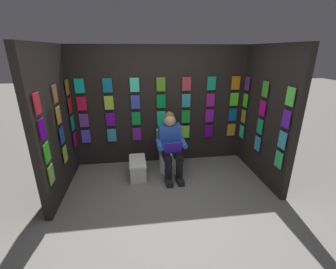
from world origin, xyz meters
The scene contains 7 objects.
ground_plane centered at (0.00, 0.00, 0.00)m, with size 30.00×30.00×0.00m, color gray.
display_wall_back centered at (0.00, -1.70, 1.16)m, with size 3.49×0.14×2.31m.
display_wall_left centered at (-1.74, -0.83, 1.16)m, with size 0.14×1.65×2.31m.
display_wall_right centered at (1.74, -0.83, 1.16)m, with size 0.14×1.65×2.31m.
toilet centered at (-0.09, -1.24, 0.33)m, with size 0.41×0.56×0.77m.
person_reading centered at (-0.11, -1.02, 0.60)m, with size 0.54×0.70×1.19m.
comic_longbox_near centered at (0.51, -1.04, 0.17)m, with size 0.31×0.59×0.33m.
Camera 1 is at (0.45, 2.75, 2.21)m, focal length 24.49 mm.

